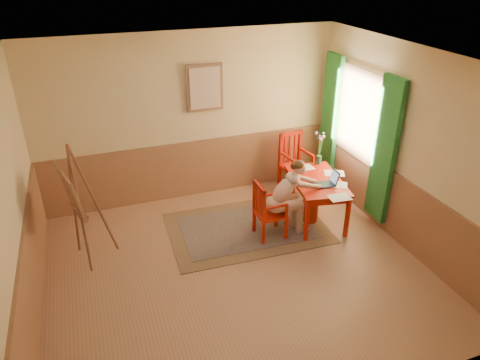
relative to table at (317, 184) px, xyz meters
name	(u,v)px	position (x,y,z in m)	size (l,w,h in m)	color
room	(236,177)	(-1.59, -0.77, 0.77)	(5.04, 4.54, 2.84)	tan
wainscot	(218,209)	(-1.59, 0.03, -0.13)	(5.00, 4.50, 1.00)	#AD7654
window	(356,127)	(0.83, 0.33, 0.71)	(0.12, 2.01, 2.20)	white
wall_portrait	(205,88)	(-1.34, 1.43, 1.27)	(0.60, 0.05, 0.76)	#8F6549
rug	(247,228)	(-1.10, 0.11, -0.62)	(2.46, 1.69, 0.02)	#8C7251
table	(317,184)	(0.00, 0.00, 0.00)	(0.92, 1.31, 0.72)	red
chair_left	(268,210)	(-0.90, -0.19, -0.18)	(0.42, 0.40, 0.90)	red
chair_back	(295,163)	(0.14, 1.04, -0.11)	(0.53, 0.54, 1.04)	red
figure	(288,195)	(-0.57, -0.18, 0.02)	(0.87, 0.38, 1.18)	#D8AB93
laptop	(327,182)	(0.06, -0.21, 0.13)	(0.36, 0.23, 0.21)	#1E2338
papers	(328,180)	(0.14, -0.09, 0.09)	(0.70, 1.28, 0.00)	white
vase	(319,150)	(0.30, 0.51, 0.34)	(0.22, 0.27, 0.54)	#3F724C
wastebasket	(309,212)	(-0.10, 0.00, -0.48)	(0.28, 0.28, 0.30)	red
easel	(74,195)	(-3.50, 0.14, 0.40)	(0.66, 0.78, 1.75)	brown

